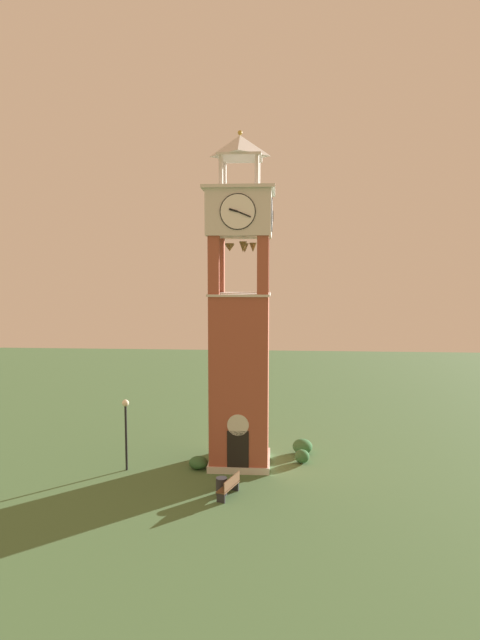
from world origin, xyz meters
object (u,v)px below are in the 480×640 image
Objects in this scene: park_bench at (229,486)px; trash_bin at (222,486)px; clock_tower at (240,331)px; lamp_post at (126,421)px.

trash_bin is (-0.37, 0.19, -0.08)m from park_bench.
clock_tower is 7.90m from park_bench.
trash_bin is at bearing -98.13° from clock_tower.
clock_tower is 7.51m from lamp_post.
trash_bin is (5.23, -2.67, -2.19)m from lamp_post.
trash_bin is (-0.58, -4.02, -6.76)m from clock_tower.
lamp_post is at bearing 152.98° from park_bench.
park_bench is at bearing -27.02° from lamp_post.
lamp_post is 4.65× the size of trash_bin.
park_bench reaches higher than trash_bin.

